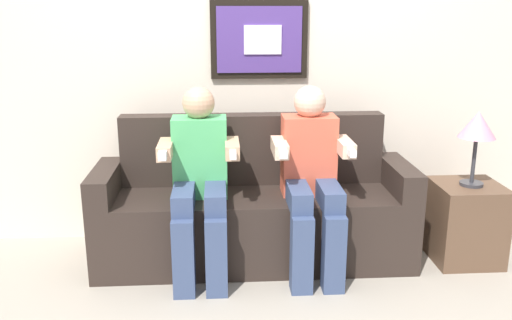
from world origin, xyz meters
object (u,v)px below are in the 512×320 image
person_on_right (311,174)px  couch (254,212)px  person_on_left (200,176)px  side_table_right (465,222)px  table_lamp (477,128)px

person_on_right → couch: bearing=152.9°
person_on_left → side_table_right: 1.69m
person_on_left → table_lamp: size_ratio=2.41×
couch → table_lamp: (1.33, -0.12, 0.55)m
table_lamp → side_table_right: bearing=102.8°
person_on_left → side_table_right: size_ratio=2.22×
side_table_right → table_lamp: size_ratio=1.09×
side_table_right → couch: bearing=175.4°
person_on_left → table_lamp: 1.67m
person_on_right → person_on_left: bearing=180.0°
person_on_right → side_table_right: person_on_right is taller
person_on_left → side_table_right: person_on_left is taller
person_on_left → side_table_right: (1.65, 0.06, -0.36)m
person_on_left → person_on_right: (0.65, 0.00, 0.00)m
side_table_right → table_lamp: 0.61m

